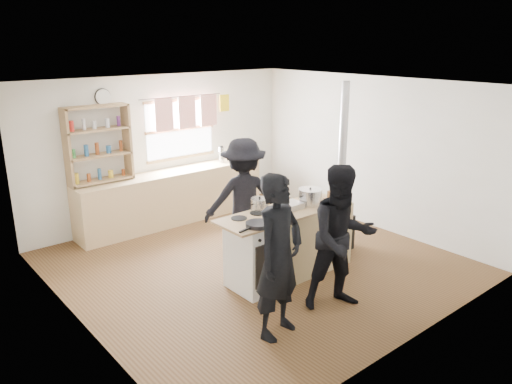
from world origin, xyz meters
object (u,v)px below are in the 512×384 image
skillet_greens (258,224)px  bread_board (335,195)px  stockpot_stove (260,204)px  stockpot_counter (310,197)px  flue_heater (340,208)px  cooking_island (290,242)px  person_near_right (342,238)px  person_near_left (279,257)px  roast_tray (290,205)px  person_far (244,199)px  thermos (221,155)px

skillet_greens → bread_board: (1.52, 0.15, 0.02)m
stockpot_stove → bread_board: (1.14, -0.27, -0.03)m
stockpot_counter → flue_heater: flue_heater is taller
cooking_island → stockpot_stove: (-0.35, 0.22, 0.55)m
person_near_right → cooking_island: bearing=106.9°
person_near_left → stockpot_counter: bearing=20.9°
roast_tray → person_near_right: person_near_right is taller
stockpot_stove → flue_heater: (1.51, -0.05, -0.37)m
person_near_left → person_near_right: bearing=-14.6°
stockpot_stove → person_far: (0.26, 0.66, -0.14)m
skillet_greens → flue_heater: (1.90, 0.37, -0.31)m
person_near_right → flue_heater: bearing=65.8°
person_near_left → person_far: bearing=49.2°
stockpot_stove → bread_board: bearing=-13.5°
cooking_island → roast_tray: size_ratio=6.41×
skillet_greens → bread_board: bread_board is taller
thermos → flue_heater: bearing=-83.9°
bread_board → person_near_left: person_near_left is taller
skillet_greens → flue_heater: bearing=11.1°
flue_heater → person_near_right: (-1.28, -1.15, 0.22)m
bread_board → person_far: size_ratio=0.17×
skillet_greens → person_near_right: person_near_right is taller
cooking_island → stockpot_counter: (0.33, -0.01, 0.57)m
cooking_island → person_far: person_far is taller
stockpot_counter → stockpot_stove: bearing=161.1°
bread_board → person_far: person_far is taller
cooking_island → person_near_left: size_ratio=1.10×
skillet_greens → stockpot_counter: (1.07, 0.19, 0.08)m
bread_board → person_near_right: (-0.91, -0.92, -0.12)m
flue_heater → cooking_island: bearing=-171.8°
person_far → thermos: bearing=-92.4°
stockpot_stove → bread_board: stockpot_stove is taller
skillet_greens → person_near_right: (0.61, -0.77, -0.09)m
thermos → roast_tray: (-0.87, -2.74, -0.07)m
person_near_right → person_far: size_ratio=0.99×
thermos → person_far: (-0.98, -1.89, -0.17)m
stockpot_stove → stockpot_counter: 0.73m
cooking_island → flue_heater: (1.16, 0.17, 0.18)m
roast_tray → stockpot_counter: stockpot_counter is taller
stockpot_counter → bread_board: (0.45, -0.04, -0.06)m
cooking_island → stockpot_counter: stockpot_counter is taller
roast_tray → person_far: size_ratio=0.18×
person_far → flue_heater: bearing=175.3°
roast_tray → thermos: bearing=72.4°
thermos → roast_tray: bearing=-107.6°
person_far → bread_board: bearing=158.1°
thermos → stockpot_stove: 2.83m
thermos → cooking_island: size_ratio=0.14×
thermos → skillet_greens: (-1.62, -2.98, -0.08)m
bread_board → person_near_left: (-1.86, -0.89, -0.09)m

